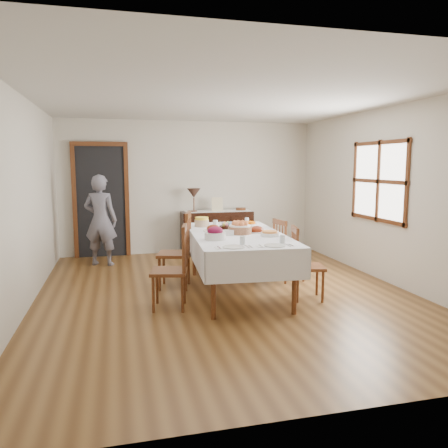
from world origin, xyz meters
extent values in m
plane|color=brown|center=(0.00, 0.00, 0.00)|extent=(6.00, 6.00, 0.00)
cube|color=silver|center=(0.00, 0.00, 2.60)|extent=(5.00, 6.00, 0.02)
cube|color=beige|center=(0.00, 3.00, 1.30)|extent=(5.00, 0.02, 2.60)
cube|color=beige|center=(0.00, -3.00, 1.30)|extent=(5.00, 0.02, 2.60)
cube|color=beige|center=(-2.50, 0.00, 1.30)|extent=(0.02, 6.00, 2.60)
cube|color=beige|center=(2.50, 0.00, 1.30)|extent=(0.02, 6.00, 2.60)
cube|color=white|center=(2.49, 0.30, 1.50)|extent=(0.02, 1.30, 1.10)
cube|color=#592D15|center=(2.48, 0.30, 1.50)|extent=(0.03, 1.46, 1.26)
cube|color=black|center=(-1.70, 2.96, 1.05)|extent=(0.90, 0.06, 2.10)
cube|color=#592D15|center=(-1.70, 2.94, 1.05)|extent=(1.04, 0.08, 2.18)
cube|color=white|center=(0.17, 0.05, 0.80)|extent=(1.33, 2.42, 0.04)
cylinder|color=#592D15|center=(-0.38, -0.93, 0.38)|extent=(0.06, 0.06, 0.76)
cylinder|color=#592D15|center=(0.58, -0.99, 0.38)|extent=(0.06, 0.06, 0.76)
cylinder|color=#592D15|center=(-0.24, 1.10, 0.38)|extent=(0.06, 0.06, 0.76)
cylinder|color=#592D15|center=(0.72, 1.03, 0.38)|extent=(0.06, 0.06, 0.76)
cube|color=white|center=(-0.43, 0.09, 0.64)|extent=(0.18, 2.39, 0.36)
cube|color=white|center=(0.77, 0.01, 0.64)|extent=(0.18, 2.39, 0.36)
cube|color=white|center=(0.09, -1.13, 0.64)|extent=(1.21, 0.10, 0.36)
cube|color=white|center=(0.25, 1.23, 0.64)|extent=(1.21, 0.10, 0.36)
cube|color=#592D15|center=(-0.82, -0.41, 0.46)|extent=(0.51, 0.51, 0.04)
cylinder|color=#592D15|center=(-0.95, -0.21, 0.22)|extent=(0.04, 0.04, 0.44)
cylinder|color=#592D15|center=(-1.03, -0.55, 0.22)|extent=(0.04, 0.04, 0.44)
cylinder|color=#592D15|center=(-0.61, -0.28, 0.22)|extent=(0.04, 0.04, 0.44)
cylinder|color=#592D15|center=(-0.69, -0.62, 0.22)|extent=(0.04, 0.04, 0.44)
cylinder|color=#592D15|center=(-0.59, -0.28, 0.74)|extent=(0.04, 0.04, 0.57)
cylinder|color=#592D15|center=(-0.67, -0.63, 0.74)|extent=(0.04, 0.04, 0.57)
cube|color=#592D15|center=(-0.63, -0.45, 0.99)|extent=(0.13, 0.41, 0.08)
cylinder|color=#592D15|center=(-0.61, -0.36, 0.72)|extent=(0.02, 0.02, 0.47)
cylinder|color=#592D15|center=(-0.63, -0.45, 0.72)|extent=(0.02, 0.02, 0.47)
cylinder|color=#592D15|center=(-0.65, -0.54, 0.72)|extent=(0.02, 0.02, 0.47)
cube|color=#592D15|center=(-0.64, 0.48, 0.49)|extent=(0.56, 0.56, 0.04)
cylinder|color=#592D15|center=(-0.77, 0.71, 0.23)|extent=(0.04, 0.04, 0.47)
cylinder|color=#592D15|center=(-0.86, 0.35, 0.23)|extent=(0.04, 0.04, 0.47)
cylinder|color=#592D15|center=(-0.41, 0.61, 0.23)|extent=(0.04, 0.04, 0.47)
cylinder|color=#592D15|center=(-0.51, 0.25, 0.23)|extent=(0.04, 0.04, 0.47)
cylinder|color=#592D15|center=(-0.39, 0.61, 0.79)|extent=(0.04, 0.04, 0.61)
cylinder|color=#592D15|center=(-0.49, 0.24, 0.79)|extent=(0.04, 0.04, 0.61)
cube|color=#592D15|center=(-0.44, 0.43, 1.05)|extent=(0.16, 0.43, 0.09)
cylinder|color=#592D15|center=(-0.42, 0.52, 0.77)|extent=(0.02, 0.02, 0.50)
cylinder|color=#592D15|center=(-0.44, 0.43, 0.77)|extent=(0.02, 0.02, 0.50)
cylinder|color=#592D15|center=(-0.47, 0.33, 0.77)|extent=(0.02, 0.02, 0.50)
cube|color=#592D15|center=(0.99, -0.48, 0.43)|extent=(0.48, 0.48, 0.04)
cylinder|color=#592D15|center=(1.11, -0.67, 0.20)|extent=(0.03, 0.03, 0.41)
cylinder|color=#592D15|center=(1.18, -0.36, 0.20)|extent=(0.03, 0.03, 0.41)
cylinder|color=#592D15|center=(0.79, -0.60, 0.20)|extent=(0.03, 0.03, 0.41)
cylinder|color=#592D15|center=(0.86, -0.29, 0.20)|extent=(0.03, 0.03, 0.41)
cylinder|color=#592D15|center=(0.77, -0.61, 0.69)|extent=(0.04, 0.04, 0.53)
cylinder|color=#592D15|center=(0.85, -0.28, 0.69)|extent=(0.04, 0.04, 0.53)
cube|color=#592D15|center=(0.81, -0.44, 0.92)|extent=(0.12, 0.38, 0.08)
cylinder|color=#592D15|center=(0.79, -0.53, 0.67)|extent=(0.02, 0.02, 0.44)
cylinder|color=#592D15|center=(0.81, -0.44, 0.67)|extent=(0.02, 0.02, 0.44)
cylinder|color=#592D15|center=(0.83, -0.36, 0.67)|extent=(0.02, 0.02, 0.44)
cube|color=#592D15|center=(1.11, 0.45, 0.42)|extent=(0.45, 0.45, 0.04)
cylinder|color=#592D15|center=(1.29, 0.32, 0.20)|extent=(0.03, 0.03, 0.40)
cylinder|color=#592D15|center=(1.24, 0.63, 0.20)|extent=(0.03, 0.03, 0.40)
cylinder|color=#592D15|center=(0.98, 0.27, 0.20)|extent=(0.03, 0.03, 0.40)
cylinder|color=#592D15|center=(0.93, 0.58, 0.20)|extent=(0.03, 0.03, 0.40)
cylinder|color=#592D15|center=(0.96, 0.26, 0.68)|extent=(0.04, 0.04, 0.52)
cylinder|color=#592D15|center=(0.91, 0.59, 0.68)|extent=(0.04, 0.04, 0.52)
cube|color=#592D15|center=(0.93, 0.42, 0.90)|extent=(0.10, 0.37, 0.07)
cylinder|color=#592D15|center=(0.95, 0.34, 0.66)|extent=(0.02, 0.02, 0.43)
cylinder|color=#592D15|center=(0.93, 0.42, 0.66)|extent=(0.02, 0.02, 0.43)
cylinder|color=#592D15|center=(0.92, 0.50, 0.66)|extent=(0.02, 0.02, 0.43)
cube|color=black|center=(0.50, 2.72, 0.42)|extent=(1.39, 0.46, 0.84)
cube|color=black|center=(0.08, 2.48, 0.67)|extent=(0.39, 0.02, 0.17)
sphere|color=brown|center=(0.08, 2.46, 0.67)|extent=(0.03, 0.03, 0.03)
cube|color=black|center=(0.50, 2.48, 0.67)|extent=(0.39, 0.02, 0.17)
sphere|color=brown|center=(0.50, 2.46, 0.67)|extent=(0.03, 0.03, 0.03)
cube|color=black|center=(0.92, 2.48, 0.67)|extent=(0.39, 0.02, 0.17)
sphere|color=brown|center=(0.92, 2.46, 0.67)|extent=(0.03, 0.03, 0.03)
imported|color=slate|center=(-1.70, 2.19, 0.85)|extent=(0.61, 0.50, 1.69)
cylinder|color=brown|center=(0.20, 0.02, 0.87)|extent=(0.32, 0.32, 0.10)
cylinder|color=white|center=(0.20, 0.02, 0.93)|extent=(0.29, 0.29, 0.02)
sphere|color=#D46D39|center=(0.28, 0.02, 0.96)|extent=(0.08, 0.08, 0.08)
sphere|color=#D46D39|center=(0.26, 0.07, 0.96)|extent=(0.08, 0.08, 0.08)
sphere|color=#D46D39|center=(0.20, 0.10, 0.96)|extent=(0.08, 0.08, 0.08)
sphere|color=#D46D39|center=(0.14, 0.07, 0.96)|extent=(0.08, 0.08, 0.08)
sphere|color=#D46D39|center=(0.12, 0.02, 0.96)|extent=(0.08, 0.08, 0.08)
sphere|color=#D46D39|center=(0.14, -0.04, 0.96)|extent=(0.08, 0.08, 0.08)
sphere|color=#D46D39|center=(0.20, -0.06, 0.96)|extent=(0.08, 0.08, 0.08)
sphere|color=#D46D39|center=(0.26, -0.04, 0.96)|extent=(0.08, 0.08, 0.08)
cylinder|color=black|center=(0.14, 0.42, 0.85)|extent=(0.26, 0.26, 0.06)
ellipsoid|color=pink|center=(0.21, 0.42, 0.90)|extent=(0.05, 0.05, 0.06)
ellipsoid|color=#6DA1E2|center=(0.19, 0.47, 0.90)|extent=(0.05, 0.05, 0.06)
ellipsoid|color=#A2E47F|center=(0.15, 0.49, 0.90)|extent=(0.05, 0.05, 0.06)
ellipsoid|color=#E08142|center=(0.10, 0.48, 0.90)|extent=(0.05, 0.05, 0.06)
ellipsoid|color=#C793E8|center=(0.07, 0.44, 0.90)|extent=(0.05, 0.05, 0.06)
ellipsoid|color=#D5D55D|center=(0.07, 0.40, 0.90)|extent=(0.05, 0.05, 0.06)
ellipsoid|color=pink|center=(0.10, 0.36, 0.90)|extent=(0.05, 0.05, 0.06)
ellipsoid|color=#6DA1E2|center=(0.15, 0.35, 0.90)|extent=(0.05, 0.05, 0.06)
ellipsoid|color=#A2E47F|center=(0.19, 0.37, 0.90)|extent=(0.05, 0.05, 0.06)
cylinder|color=silver|center=(-0.10, 0.31, 0.83)|extent=(0.29, 0.29, 0.02)
ellipsoid|color=maroon|center=(-0.10, 0.31, 0.86)|extent=(0.19, 0.16, 0.11)
cylinder|color=silver|center=(0.45, 0.05, 0.83)|extent=(0.30, 0.30, 0.01)
ellipsoid|color=maroon|center=(0.45, 0.05, 0.86)|extent=(0.19, 0.16, 0.11)
cylinder|color=silver|center=(-0.23, -0.35, 0.87)|extent=(0.27, 0.27, 0.09)
ellipsoid|color=maroon|center=(-0.23, -0.35, 0.93)|extent=(0.20, 0.17, 0.11)
cylinder|color=silver|center=(0.51, 0.57, 0.85)|extent=(0.22, 0.22, 0.06)
cylinder|color=#F56503|center=(0.51, 0.57, 0.89)|extent=(0.18, 0.18, 0.03)
cylinder|color=tan|center=(-0.17, 0.82, 0.87)|extent=(0.22, 0.22, 0.10)
cylinder|color=yellow|center=(-0.17, 0.82, 0.95)|extent=(0.20, 0.20, 0.04)
cylinder|color=silver|center=(0.53, -0.28, 0.84)|extent=(0.24, 0.24, 0.05)
cylinder|color=orange|center=(0.53, -0.28, 0.88)|extent=(0.20, 0.20, 0.02)
cube|color=silver|center=(0.01, -0.07, 0.86)|extent=(0.15, 0.10, 0.07)
cylinder|color=silver|center=(-0.14, -0.93, 0.83)|extent=(0.25, 0.25, 0.01)
cube|color=white|center=(-0.31, -0.93, 0.82)|extent=(0.09, 0.13, 0.01)
cube|color=silver|center=(-0.31, -0.93, 0.83)|extent=(0.03, 0.16, 0.01)
cube|color=silver|center=(0.02, -0.93, 0.82)|extent=(0.02, 0.18, 0.01)
cube|color=silver|center=(0.06, -0.93, 0.82)|extent=(0.03, 0.14, 0.01)
cylinder|color=silver|center=(0.01, -0.78, 0.87)|extent=(0.07, 0.07, 0.10)
cylinder|color=silver|center=(0.34, -0.95, 0.83)|extent=(0.25, 0.25, 0.01)
cube|color=white|center=(0.17, -0.95, 0.82)|extent=(0.09, 0.13, 0.01)
cube|color=silver|center=(0.17, -0.95, 0.83)|extent=(0.03, 0.16, 0.01)
cube|color=silver|center=(0.50, -0.95, 0.82)|extent=(0.02, 0.18, 0.01)
cube|color=silver|center=(0.54, -0.95, 0.82)|extent=(0.03, 0.14, 0.01)
cylinder|color=silver|center=(0.49, -0.80, 0.87)|extent=(0.07, 0.07, 0.10)
cylinder|color=silver|center=(0.03, 0.77, 0.87)|extent=(0.07, 0.07, 0.10)
cylinder|color=silver|center=(0.56, 0.86, 0.88)|extent=(0.06, 0.06, 0.11)
cube|color=white|center=(0.53, 2.75, 0.84)|extent=(1.30, 0.35, 0.01)
cylinder|color=brown|center=(0.04, 2.71, 0.85)|extent=(0.12, 0.12, 0.03)
cylinder|color=brown|center=(0.04, 2.71, 0.99)|extent=(0.02, 0.02, 0.25)
cone|color=#3E271F|center=(0.04, 2.71, 1.21)|extent=(0.26, 0.26, 0.18)
cube|color=beige|center=(0.50, 2.70, 0.98)|extent=(0.22, 0.08, 0.28)
cylinder|color=#592D15|center=(1.00, 2.75, 0.87)|extent=(0.20, 0.20, 0.06)
camera|label=1|loc=(-1.41, -5.62, 1.76)|focal=35.00mm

